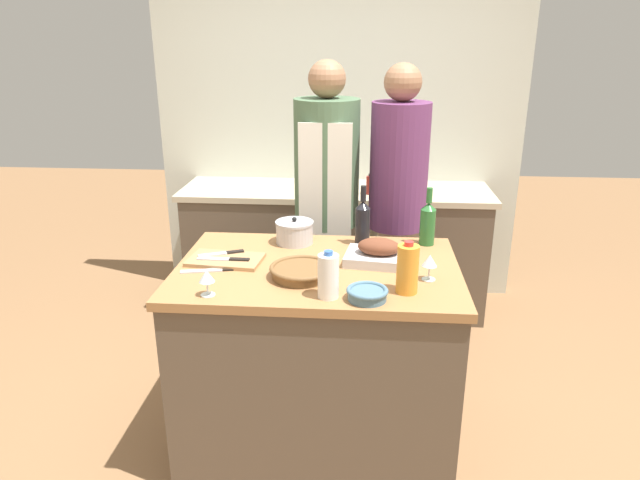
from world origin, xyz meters
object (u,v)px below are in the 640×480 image
stock_pot (295,232)px  condiment_bottle_tall (399,179)px  milk_jug (328,276)px  condiment_bottle_short (370,185)px  knife_chef (217,270)px  juice_jug (408,269)px  wine_bottle_green (428,222)px  cutting_board (226,260)px  wine_bottle_dark (363,221)px  mixing_bowl (367,293)px  wicker_basket (301,271)px  wine_glass_right (430,262)px  person_cook_aproned (326,202)px  knife_bread (225,259)px  condiment_bottle_extra (333,177)px  wine_glass_left (207,277)px  roasting_pan (379,253)px  knife_paring (223,253)px  person_cook_guest (397,204)px

stock_pot → condiment_bottle_tall: condiment_bottle_tall is taller
milk_jug → condiment_bottle_short: size_ratio=1.38×
stock_pot → knife_chef: bearing=-127.6°
juice_jug → knife_chef: size_ratio=0.74×
juice_jug → wine_bottle_green: 0.60m
cutting_board → wine_bottle_dark: (0.63, 0.29, 0.11)m
mixing_bowl → milk_jug: 0.17m
cutting_board → juice_jug: size_ratio=1.61×
wicker_basket → juice_jug: size_ratio=1.27×
stock_pot → wine_bottle_dark: 0.35m
wicker_basket → wine_glass_right: (0.55, 0.01, 0.05)m
cutting_board → person_cook_aproned: (0.41, 0.82, 0.06)m
knife_chef → cutting_board: bearing=83.3°
wine_glass_right → knife_bread: 0.92m
mixing_bowl → knife_bread: size_ratio=0.69×
juice_jug → wine_bottle_dark: (-0.19, 0.56, 0.02)m
wine_bottle_dark → knife_bread: size_ratio=1.24×
wine_bottle_dark → condiment_bottle_extra: size_ratio=1.54×
wine_bottle_dark → condiment_bottle_short: (0.04, 1.10, -0.09)m
person_cook_aproned → cutting_board: bearing=-117.8°
wine_glass_right → knife_bread: (-0.91, 0.12, -0.06)m
juice_jug → wine_glass_right: (0.10, 0.13, -0.02)m
juice_jug → knife_chef: juice_jug is taller
wine_glass_left → wicker_basket: bearing=31.3°
wine_glass_left → person_cook_aproned: (0.40, 1.19, -0.02)m
condiment_bottle_tall → person_cook_aproned: size_ratio=0.10×
cutting_board → condiment_bottle_tall: bearing=60.0°
roasting_pan → condiment_bottle_tall: size_ratio=1.90×
juice_jug → condiment_bottle_extra: juice_jug is taller
condiment_bottle_short → condiment_bottle_extra: condiment_bottle_extra is taller
mixing_bowl → wine_bottle_dark: (-0.03, 0.65, 0.09)m
cutting_board → knife_paring: (-0.02, 0.05, 0.01)m
mixing_bowl → knife_paring: size_ratio=0.80×
wine_bottle_green → wine_bottle_dark: wine_bottle_dark is taller
wicker_basket → wine_glass_right: wine_glass_right is taller
wicker_basket → stock_pot: (-0.08, 0.43, 0.03)m
stock_pot → juice_jug: (0.53, -0.55, 0.05)m
milk_jug → wicker_basket: bearing=123.7°
wicker_basket → person_cook_guest: bearing=64.6°
stock_pot → condiment_bottle_short: 1.17m
roasting_pan → stock_pot: bearing=150.6°
cutting_board → stock_pot: stock_pot is taller
wine_bottle_green → wine_glass_right: 0.45m
stock_pot → condiment_bottle_tall: size_ratio=1.12×
wine_bottle_dark → knife_paring: 0.70m
mixing_bowl → condiment_bottle_extra: size_ratio=0.85×
mixing_bowl → knife_bread: (-0.65, 0.34, -0.01)m
roasting_pan → knife_chef: bearing=-167.8°
person_cook_aproned → person_cook_guest: 0.41m
stock_pot → wine_glass_left: stock_pot is taller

